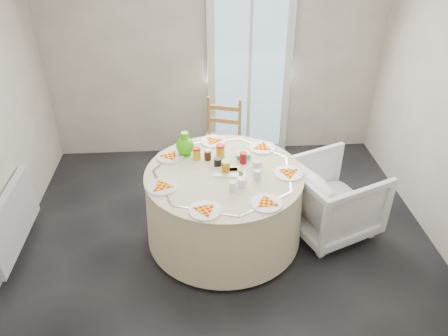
{
  "coord_description": "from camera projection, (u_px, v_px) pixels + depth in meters",
  "views": [
    {
      "loc": [
        -0.25,
        -3.01,
        2.9
      ],
      "look_at": [
        -0.02,
        0.27,
        0.8
      ],
      "focal_mm": 35.0,
      "sensor_mm": 36.0,
      "label": 1
    }
  ],
  "objects": [
    {
      "name": "table",
      "position": [
        224.0,
        206.0,
        4.13
      ],
      "size": [
        1.48,
        1.48,
        0.75
      ],
      "primitive_type": "cylinder",
      "color": "beige",
      "rests_on": "floor"
    },
    {
      "name": "green_pitcher",
      "position": [
        185.0,
        143.0,
        4.14
      ],
      "size": [
        0.21,
        0.21,
        0.23
      ],
      "primitive_type": null,
      "rotation": [
        0.0,
        0.0,
        -0.23
      ],
      "color": "#41CB0B",
      "rests_on": "table"
    },
    {
      "name": "mugs_glasses",
      "position": [
        239.0,
        167.0,
        3.9
      ],
      "size": [
        0.65,
        0.65,
        0.1
      ],
      "primitive_type": null,
      "rotation": [
        0.0,
        0.0,
        0.23
      ],
      "color": "gray",
      "rests_on": "table"
    },
    {
      "name": "floor",
      "position": [
        228.0,
        255.0,
        4.11
      ],
      "size": [
        4.0,
        4.0,
        0.0
      ],
      "primitive_type": "plane",
      "color": "black",
      "rests_on": "ground"
    },
    {
      "name": "glass_door",
      "position": [
        249.0,
        73.0,
        5.2
      ],
      "size": [
        1.0,
        0.08,
        2.1
      ],
      "primitive_type": "cube",
      "color": "silver",
      "rests_on": "floor"
    },
    {
      "name": "wall_back",
      "position": [
        215.0,
        52.0,
        5.09
      ],
      "size": [
        4.0,
        0.02,
        2.6
      ],
      "primitive_type": "cube",
      "color": "#BCB5A3",
      "rests_on": "floor"
    },
    {
      "name": "jar_cluster",
      "position": [
        219.0,
        154.0,
        4.06
      ],
      "size": [
        0.55,
        0.4,
        0.14
      ],
      "primitive_type": null,
      "rotation": [
        0.0,
        0.0,
        0.36
      ],
      "color": "brown",
      "rests_on": "table"
    },
    {
      "name": "armchair",
      "position": [
        332.0,
        196.0,
        4.23
      ],
      "size": [
        0.98,
        1.01,
        0.81
      ],
      "primitive_type": "imported",
      "rotation": [
        0.0,
        0.0,
        1.97
      ],
      "color": "white",
      "rests_on": "floor"
    },
    {
      "name": "radiator",
      "position": [
        14.0,
        219.0,
        3.96
      ],
      "size": [
        0.07,
        1.0,
        0.55
      ],
      "primitive_type": "cube",
      "color": "silver",
      "rests_on": "floor"
    },
    {
      "name": "place_settings",
      "position": [
        224.0,
        171.0,
        3.92
      ],
      "size": [
        1.75,
        1.75,
        0.03
      ],
      "primitive_type": null,
      "rotation": [
        0.0,
        0.0,
        0.27
      ],
      "color": "white",
      "rests_on": "table"
    },
    {
      "name": "butter_tub",
      "position": [
        243.0,
        154.0,
        4.13
      ],
      "size": [
        0.14,
        0.1,
        0.05
      ],
      "primitive_type": "cube",
      "rotation": [
        0.0,
        0.0,
        0.08
      ],
      "color": "#13B4AA",
      "rests_on": "table"
    },
    {
      "name": "wooden_chair",
      "position": [
        221.0,
        142.0,
        4.98
      ],
      "size": [
        0.52,
        0.51,
        0.94
      ],
      "primitive_type": null,
      "rotation": [
        0.0,
        0.0,
        -0.29
      ],
      "color": "#A58541",
      "rests_on": "floor"
    },
    {
      "name": "cheese_platter",
      "position": [
        230.0,
        170.0,
        3.92
      ],
      "size": [
        0.31,
        0.23,
        0.04
      ],
      "primitive_type": null,
      "rotation": [
        0.0,
        0.0,
        -0.18
      ],
      "color": "silver",
      "rests_on": "table"
    }
  ]
}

